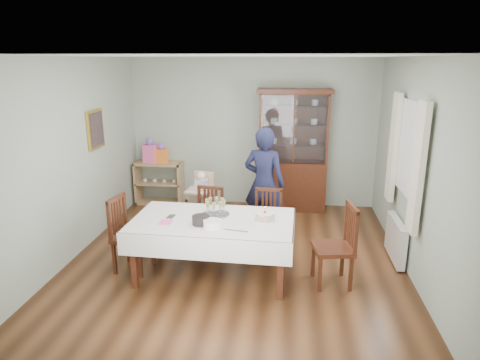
% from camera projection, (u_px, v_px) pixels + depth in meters
% --- Properties ---
extents(floor, '(5.00, 5.00, 0.00)m').
position_uv_depth(floor, '(236.00, 261.00, 5.85)').
color(floor, '#593319').
rests_on(floor, ground).
extents(room_shell, '(5.00, 5.00, 5.00)m').
position_uv_depth(room_shell, '(240.00, 131.00, 5.89)').
color(room_shell, '#9EAA99').
rests_on(room_shell, floor).
extents(dining_table, '(2.03, 1.21, 0.76)m').
position_uv_depth(dining_table, '(213.00, 247.00, 5.38)').
color(dining_table, '#451E11').
rests_on(dining_table, floor).
extents(china_cabinet, '(1.30, 0.48, 2.18)m').
position_uv_depth(china_cabinet, '(293.00, 149.00, 7.62)').
color(china_cabinet, '#451E11').
rests_on(china_cabinet, floor).
extents(sideboard, '(0.90, 0.38, 0.80)m').
position_uv_depth(sideboard, '(159.00, 183.00, 8.11)').
color(sideboard, tan).
rests_on(sideboard, floor).
extents(picture_frame, '(0.04, 0.48, 0.58)m').
position_uv_depth(picture_frame, '(95.00, 129.00, 6.41)').
color(picture_frame, gold).
rests_on(picture_frame, room_shell).
extents(window, '(0.04, 1.02, 1.22)m').
position_uv_depth(window, '(410.00, 150.00, 5.47)').
color(window, white).
rests_on(window, room_shell).
extents(curtain_left, '(0.07, 0.30, 1.55)m').
position_uv_depth(curtain_left, '(418.00, 169.00, 4.91)').
color(curtain_left, silver).
rests_on(curtain_left, room_shell).
extents(curtain_right, '(0.07, 0.30, 1.55)m').
position_uv_depth(curtain_right, '(394.00, 147.00, 6.09)').
color(curtain_right, silver).
rests_on(curtain_right, room_shell).
extents(radiator, '(0.10, 0.80, 0.55)m').
position_uv_depth(radiator, '(396.00, 239.00, 5.82)').
color(radiator, white).
rests_on(radiator, floor).
extents(chair_far_left, '(0.46, 0.46, 0.91)m').
position_uv_depth(chair_far_left, '(207.00, 232.00, 6.15)').
color(chair_far_left, '#451E11').
rests_on(chair_far_left, floor).
extents(chair_far_right, '(0.44, 0.44, 0.91)m').
position_uv_depth(chair_far_right, '(267.00, 235.00, 6.05)').
color(chair_far_right, '#451E11').
rests_on(chair_far_right, floor).
extents(chair_end_left, '(0.50, 0.50, 0.98)m').
position_uv_depth(chair_end_left, '(132.00, 248.00, 5.56)').
color(chair_end_left, '#451E11').
rests_on(chair_end_left, floor).
extents(chair_end_right, '(0.52, 0.52, 1.01)m').
position_uv_depth(chair_end_right, '(333.00, 261.00, 5.20)').
color(chair_end_right, '#451E11').
rests_on(chair_end_right, floor).
extents(woman, '(0.71, 0.55, 1.72)m').
position_uv_depth(woman, '(264.00, 183.00, 6.44)').
color(woman, black).
rests_on(woman, floor).
extents(high_chair, '(0.53, 0.53, 1.00)m').
position_uv_depth(high_chair, '(202.00, 209.00, 6.74)').
color(high_chair, black).
rests_on(high_chair, floor).
extents(champagne_tray, '(0.35, 0.35, 0.21)m').
position_uv_depth(champagne_tray, '(215.00, 210.00, 5.39)').
color(champagne_tray, silver).
rests_on(champagne_tray, dining_table).
extents(birthday_cake, '(0.27, 0.27, 0.18)m').
position_uv_depth(birthday_cake, '(265.00, 217.00, 5.22)').
color(birthday_cake, white).
rests_on(birthday_cake, dining_table).
extents(plate_stack_dark, '(0.27, 0.27, 0.10)m').
position_uv_depth(plate_stack_dark, '(201.00, 220.00, 5.11)').
color(plate_stack_dark, black).
rests_on(plate_stack_dark, dining_table).
extents(plate_stack_white, '(0.23, 0.23, 0.09)m').
position_uv_depth(plate_stack_white, '(213.00, 224.00, 4.99)').
color(plate_stack_white, white).
rests_on(plate_stack_white, dining_table).
extents(napkin_stack, '(0.14, 0.14, 0.02)m').
position_uv_depth(napkin_stack, '(166.00, 222.00, 5.15)').
color(napkin_stack, '#F85B9D').
rests_on(napkin_stack, dining_table).
extents(cutlery, '(0.12, 0.17, 0.01)m').
position_uv_depth(cutlery, '(168.00, 216.00, 5.36)').
color(cutlery, silver).
rests_on(cutlery, dining_table).
extents(cake_knife, '(0.29, 0.08, 0.01)m').
position_uv_depth(cake_knife, '(236.00, 231.00, 4.91)').
color(cake_knife, silver).
rests_on(cake_knife, dining_table).
extents(gift_bag_pink, '(0.27, 0.19, 0.46)m').
position_uv_depth(gift_bag_pink, '(150.00, 152.00, 7.95)').
color(gift_bag_pink, '#F85B9D').
rests_on(gift_bag_pink, sideboard).
extents(gift_bag_orange, '(0.22, 0.17, 0.37)m').
position_uv_depth(gift_bag_orange, '(162.00, 154.00, 7.93)').
color(gift_bag_orange, orange).
rests_on(gift_bag_orange, sideboard).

